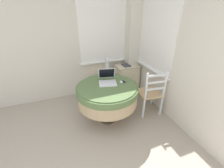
{
  "coord_description": "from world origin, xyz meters",
  "views": [
    {
      "loc": [
        0.29,
        -0.62,
        1.99
      ],
      "look_at": [
        1.2,
        1.72,
        0.66
      ],
      "focal_mm": 24.0,
      "sensor_mm": 36.0,
      "label": 1
    }
  ],
  "objects_px": {
    "dining_chair_near_back_window": "(101,79)",
    "book_on_cabinet": "(126,65)",
    "round_dining_table": "(107,93)",
    "laptop": "(107,80)",
    "dining_chair_near_right_window": "(151,93)",
    "computer_mouse": "(121,82)",
    "corner_cabinet": "(127,78)",
    "cell_phone": "(123,82)"
  },
  "relations": [
    {
      "from": "laptop",
      "to": "computer_mouse",
      "type": "height_order",
      "value": "laptop"
    },
    {
      "from": "dining_chair_near_back_window",
      "to": "dining_chair_near_right_window",
      "type": "xyz_separation_m",
      "value": [
        0.71,
        -0.97,
        0.0
      ]
    },
    {
      "from": "corner_cabinet",
      "to": "computer_mouse",
      "type": "bearing_deg",
      "value": -122.16
    },
    {
      "from": "computer_mouse",
      "to": "dining_chair_near_right_window",
      "type": "height_order",
      "value": "dining_chair_near_right_window"
    },
    {
      "from": "computer_mouse",
      "to": "book_on_cabinet",
      "type": "relative_size",
      "value": 0.35
    },
    {
      "from": "round_dining_table",
      "to": "computer_mouse",
      "type": "distance_m",
      "value": 0.33
    },
    {
      "from": "laptop",
      "to": "corner_cabinet",
      "type": "relative_size",
      "value": 0.61
    },
    {
      "from": "book_on_cabinet",
      "to": "round_dining_table",
      "type": "bearing_deg",
      "value": -131.9
    },
    {
      "from": "dining_chair_near_back_window",
      "to": "laptop",
      "type": "bearing_deg",
      "value": -97.85
    },
    {
      "from": "dining_chair_near_right_window",
      "to": "book_on_cabinet",
      "type": "height_order",
      "value": "dining_chair_near_right_window"
    },
    {
      "from": "round_dining_table",
      "to": "corner_cabinet",
      "type": "xyz_separation_m",
      "value": [
        0.85,
        0.91,
        -0.24
      ]
    },
    {
      "from": "dining_chair_near_back_window",
      "to": "corner_cabinet",
      "type": "distance_m",
      "value": 0.71
    },
    {
      "from": "cell_phone",
      "to": "dining_chair_near_back_window",
      "type": "distance_m",
      "value": 0.89
    },
    {
      "from": "dining_chair_near_back_window",
      "to": "book_on_cabinet",
      "type": "relative_size",
      "value": 4.1
    },
    {
      "from": "round_dining_table",
      "to": "computer_mouse",
      "type": "xyz_separation_m",
      "value": [
        0.27,
        -0.0,
        0.18
      ]
    },
    {
      "from": "computer_mouse",
      "to": "dining_chair_near_back_window",
      "type": "xyz_separation_m",
      "value": [
        -0.12,
        0.86,
        -0.3
      ]
    },
    {
      "from": "laptop",
      "to": "dining_chair_near_back_window",
      "type": "bearing_deg",
      "value": 82.15
    },
    {
      "from": "computer_mouse",
      "to": "book_on_cabinet",
      "type": "distance_m",
      "value": 1.05
    },
    {
      "from": "computer_mouse",
      "to": "dining_chair_near_back_window",
      "type": "distance_m",
      "value": 0.92
    },
    {
      "from": "laptop",
      "to": "cell_phone",
      "type": "height_order",
      "value": "laptop"
    },
    {
      "from": "cell_phone",
      "to": "dining_chair_near_right_window",
      "type": "relative_size",
      "value": 0.12
    },
    {
      "from": "cell_phone",
      "to": "round_dining_table",
      "type": "bearing_deg",
      "value": -175.05
    },
    {
      "from": "dining_chair_near_back_window",
      "to": "dining_chair_near_right_window",
      "type": "relative_size",
      "value": 1.0
    },
    {
      "from": "round_dining_table",
      "to": "laptop",
      "type": "xyz_separation_m",
      "value": [
        0.05,
        0.12,
        0.21
      ]
    },
    {
      "from": "laptop",
      "to": "round_dining_table",
      "type": "bearing_deg",
      "value": -111.76
    },
    {
      "from": "laptop",
      "to": "book_on_cabinet",
      "type": "relative_size",
      "value": 1.76
    },
    {
      "from": "dining_chair_near_right_window",
      "to": "corner_cabinet",
      "type": "xyz_separation_m",
      "value": [
        -0.02,
        1.03,
        -0.11
      ]
    },
    {
      "from": "laptop",
      "to": "dining_chair_near_back_window",
      "type": "relative_size",
      "value": 0.43
    },
    {
      "from": "round_dining_table",
      "to": "cell_phone",
      "type": "relative_size",
      "value": 9.56
    },
    {
      "from": "computer_mouse",
      "to": "corner_cabinet",
      "type": "height_order",
      "value": "computer_mouse"
    },
    {
      "from": "dining_chair_near_right_window",
      "to": "laptop",
      "type": "bearing_deg",
      "value": 163.75
    },
    {
      "from": "round_dining_table",
      "to": "dining_chair_near_right_window",
      "type": "height_order",
      "value": "dining_chair_near_right_window"
    },
    {
      "from": "laptop",
      "to": "book_on_cabinet",
      "type": "xyz_separation_m",
      "value": [
        0.76,
        0.78,
        -0.09
      ]
    },
    {
      "from": "laptop",
      "to": "computer_mouse",
      "type": "bearing_deg",
      "value": -29.38
    },
    {
      "from": "cell_phone",
      "to": "dining_chair_near_right_window",
      "type": "xyz_separation_m",
      "value": [
        0.54,
        -0.14,
        -0.29
      ]
    },
    {
      "from": "round_dining_table",
      "to": "dining_chair_near_back_window",
      "type": "distance_m",
      "value": 0.88
    },
    {
      "from": "dining_chair_near_right_window",
      "to": "corner_cabinet",
      "type": "relative_size",
      "value": 1.41
    },
    {
      "from": "laptop",
      "to": "computer_mouse",
      "type": "relative_size",
      "value": 4.99
    },
    {
      "from": "dining_chair_near_back_window",
      "to": "book_on_cabinet",
      "type": "height_order",
      "value": "dining_chair_near_back_window"
    },
    {
      "from": "dining_chair_near_right_window",
      "to": "book_on_cabinet",
      "type": "relative_size",
      "value": 4.1
    },
    {
      "from": "laptop",
      "to": "corner_cabinet",
      "type": "bearing_deg",
      "value": 44.73
    },
    {
      "from": "cell_phone",
      "to": "book_on_cabinet",
      "type": "height_order",
      "value": "cell_phone"
    }
  ]
}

